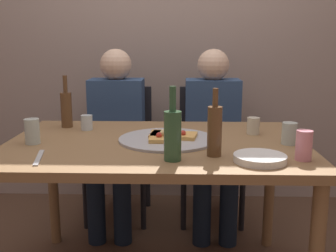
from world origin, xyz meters
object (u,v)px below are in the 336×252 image
object	(u,v)px
tumbler_far	(289,133)
guest_in_sweater	(115,130)
dining_table	(156,157)
chair_left	(119,143)
chair_right	(211,144)
short_glass	(253,126)
table_knife	(39,158)
water_bottle	(66,108)
guest_in_beanie	(213,131)
pizza_tray	(167,139)
wine_glass	(87,123)
soda_can	(304,145)
wine_bottle	(215,130)
pizza_slice_extra	(164,136)
plate_stack	(260,158)
pizza_slice_last	(174,135)
tumbler_near	(32,131)
beer_bottle	(173,134)

from	to	relation	value
tumbler_far	guest_in_sweater	xyz separation A→B (m)	(-0.93, 0.77, -0.16)
dining_table	tumbler_far	bearing A→B (deg)	-3.33
chair_left	chair_right	world-z (taller)	same
short_glass	table_knife	distance (m)	1.06
water_bottle	guest_in_beanie	world-z (taller)	guest_in_beanie
pizza_tray	wine_glass	world-z (taller)	wine_glass
soda_can	chair_left	bearing A→B (deg)	128.30
chair_right	guest_in_beanie	world-z (taller)	guest_in_beanie
wine_bottle	pizza_slice_extra	bearing A→B (deg)	131.37
pizza_slice_extra	plate_stack	world-z (taller)	pizza_slice_extra
dining_table	pizza_slice_last	bearing A→B (deg)	23.11
pizza_tray	tumbler_near	distance (m)	0.63
dining_table	tumbler_near	world-z (taller)	tumbler_near
wine_bottle	chair_left	world-z (taller)	wine_bottle
chair_right	water_bottle	bearing A→B (deg)	34.39
tumbler_near	pizza_tray	bearing A→B (deg)	7.22
pizza_tray	guest_in_beanie	distance (m)	0.77
pizza_tray	wine_bottle	size ratio (longest dim) A/B	1.65
pizza_slice_extra	table_knife	bearing A→B (deg)	-148.04
water_bottle	tumbler_far	distance (m)	1.18
plate_stack	chair_right	bearing A→B (deg)	94.90
table_knife	chair_left	bearing A→B (deg)	-19.29
water_bottle	tumbler_near	world-z (taller)	water_bottle
chair_left	chair_right	size ratio (longest dim) A/B	1.00
short_glass	guest_in_sweater	world-z (taller)	guest_in_sweater
water_bottle	chair_right	xyz separation A→B (m)	(0.84, 0.58, -0.34)
wine_bottle	tumbler_far	bearing A→B (deg)	29.43
plate_stack	short_glass	bearing A→B (deg)	83.35
chair_left	chair_right	distance (m)	0.64
pizza_tray	wine_bottle	xyz separation A→B (m)	(0.20, -0.26, 0.10)
guest_in_sweater	tumbler_far	bearing A→B (deg)	140.62
wine_bottle	guest_in_sweater	distance (m)	1.15
chair_right	guest_in_sweater	xyz separation A→B (m)	(-0.64, -0.15, 0.13)
water_bottle	wine_glass	bearing A→B (deg)	-28.00
beer_bottle	tumbler_near	size ratio (longest dim) A/B	2.54
pizza_tray	short_glass	distance (m)	0.46
water_bottle	guest_in_beanie	bearing A→B (deg)	26.77
pizza_tray	water_bottle	distance (m)	0.64
tumbler_far	plate_stack	size ratio (longest dim) A/B	0.48
chair_right	guest_in_beanie	size ratio (longest dim) A/B	0.77
pizza_slice_extra	short_glass	world-z (taller)	short_glass
pizza_slice_extra	wine_glass	world-z (taller)	wine_glass
pizza_tray	pizza_slice_extra	distance (m)	0.03
water_bottle	soda_can	bearing A→B (deg)	-27.94
water_bottle	chair_right	size ratio (longest dim) A/B	0.32
pizza_tray	tumbler_far	world-z (taller)	tumbler_far
pizza_slice_last	table_knife	size ratio (longest dim) A/B	1.08
dining_table	wine_bottle	world-z (taller)	wine_bottle
beer_bottle	tumbler_far	xyz separation A→B (m)	(0.53, 0.27, -0.06)
pizza_slice_last	tumbler_near	size ratio (longest dim) A/B	2.02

